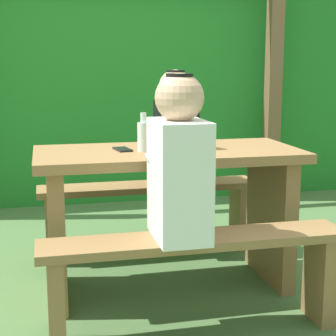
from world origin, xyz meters
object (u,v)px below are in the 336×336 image
Objects in this scene: drinking_glass at (209,141)px; bench_far at (149,204)px; picnic_table at (168,196)px; cell_phone at (123,149)px; person_white_shirt at (179,164)px; bottle_right at (186,129)px; person_black_coat at (176,132)px; bench_near at (195,265)px; bottle_left at (144,136)px.

bench_far is at bearing 110.27° from drinking_glass.
picnic_table is at bearing -90.00° from bench_far.
picnic_table is 10.00× the size of cell_phone.
person_white_shirt reaches higher than bottle_right.
drinking_glass is at bearing -85.94° from person_black_coat.
bench_near is 1.95× the size of person_black_coat.
person_white_shirt is 0.59m from drinking_glass.
bottle_right is (-0.07, -0.51, 0.08)m from person_black_coat.
bench_near is at bearing -77.53° from cell_phone.
cell_phone is at bearing -178.82° from bottle_right.
bottle_left is 0.26m from bottle_right.
person_white_shirt is 5.14× the size of cell_phone.
person_white_shirt is 0.52m from bottle_left.
bottle_left is at bearing -164.15° from bottle_right.
bench_far is 5.90× the size of bottle_right.
bench_near is 1.00× the size of bench_far.
bottle_left reaches higher than cell_phone.
bottle_left is at bearing -166.34° from picnic_table.
cell_phone is at bearing -114.67° from bench_far.
bench_near is at bearing -2.46° from person_white_shirt.
bench_near is 0.74m from drinking_glass.
person_white_shirt reaches higher than bench_far.
cell_phone is (-0.16, 0.58, -0.02)m from person_white_shirt.
bench_far is 0.80m from bottle_left.
picnic_table is at bearing -107.76° from person_black_coat.
cell_phone is (-0.24, 0.58, 0.45)m from bench_near.
bench_far is at bearing 90.00° from bench_near.
drinking_glass is (0.04, -0.58, 0.02)m from person_black_coat.
bench_near is 1.10m from bench_far.
person_black_coat is 3.56× the size of bottle_left.
person_black_coat is at bearing -1.08° from bench_far.
drinking_glass is at bearing -0.44° from bottle_left.
bench_far is 0.79m from drinking_glass.
bench_near is at bearing -100.57° from bottle_right.
bottle_left is at bearing -118.32° from person_black_coat.
person_black_coat is at bearing 61.68° from bottle_left.
bottle_right reaches higher than drinking_glass.
bench_far is 6.92× the size of bottle_left.
person_white_shirt is (-0.08, 0.00, 0.47)m from bench_near.
person_black_coat is 5.14× the size of cell_phone.
bench_far is at bearing 76.73° from bottle_left.
bottle_left is (-0.35, 0.00, 0.04)m from drinking_glass.
bottle_right is at bearing 145.74° from drinking_glass.
person_white_shirt is at bearing -102.99° from person_black_coat.
picnic_table is 0.58m from bench_near.
bottle_left is at bearing 96.70° from person_white_shirt.
person_white_shirt is at bearing -94.03° from bench_far.
bench_far is 0.75m from bottle_right.
drinking_glass is 0.43× the size of bottle_left.
drinking_glass is 0.62× the size of cell_phone.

